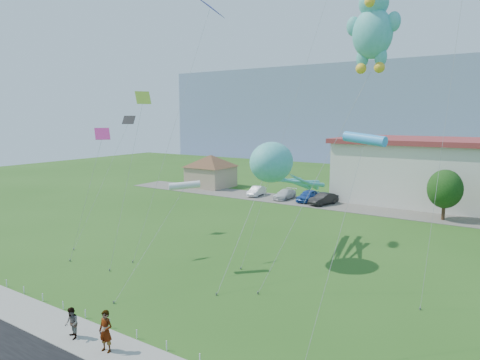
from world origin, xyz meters
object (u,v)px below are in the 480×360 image
pedestrian_left (106,331)px  parked_car_black (323,199)px  pavilion (211,168)px  octopus_kite (280,171)px  pedestrian_right (72,323)px  teddy_bear_kite (373,27)px  parked_car_white (285,194)px  parked_car_silver (257,191)px  parked_car_blue (308,196)px

pedestrian_left → parked_car_black: bearing=88.4°
pavilion → octopus_kite: 35.10m
parked_car_black → pedestrian_right: bearing=-69.8°
octopus_kite → teddy_bear_kite: (7.11, -1.61, 9.52)m
pavilion → pedestrian_right: size_ratio=5.83×
pedestrian_left → teddy_bear_kite: 22.70m
pedestrian_right → parked_car_white: size_ratio=0.36×
pedestrian_right → parked_car_silver: bearing=129.8°
pedestrian_right → parked_car_white: (-7.99, 38.39, -0.20)m
parked_car_blue → parked_car_black: 2.53m
teddy_bear_kite → parked_car_black: bearing=117.9°
parked_car_black → octopus_kite: size_ratio=0.30×
parked_car_white → parked_car_black: bearing=-6.4°
parked_car_white → teddy_bear_kite: bearing=-52.6°
pedestrian_right → parked_car_black: 37.80m
parked_car_blue → parked_car_white: bearing=-177.2°
pavilion → teddy_bear_kite: bearing=-38.9°
pavilion → pedestrian_left: size_ratio=4.62×
parked_car_blue → parked_car_black: size_ratio=1.01×
octopus_kite → teddy_bear_kite: 11.99m
pedestrian_right → teddy_bear_kite: 23.80m
pedestrian_right → parked_car_silver: pedestrian_right is taller
teddy_bear_kite → parked_car_white: bearing=127.3°
pedestrian_left → parked_car_black: size_ratio=0.46×
pavilion → teddy_bear_kite: (32.12, -25.93, 13.38)m
pedestrian_right → parked_car_black: pedestrian_right is taller
parked_car_blue → parked_car_black: (2.42, -0.74, -0.03)m
pavilion → teddy_bear_kite: teddy_bear_kite is taller
parked_car_silver → parked_car_black: bearing=-9.8°
pavilion → parked_car_silver: size_ratio=2.34×
parked_car_white → octopus_kite: 24.80m
octopus_kite → parked_car_blue: bearing=108.5°
pavilion → parked_car_blue: 18.11m
parked_car_silver → teddy_bear_kite: 35.60m
pavilion → parked_car_black: (20.19, -3.40, -2.25)m
pedestrian_left → pedestrian_right: bearing=174.9°
pedestrian_left → pedestrian_right: (-2.37, -0.14, -0.21)m
pavilion → parked_car_white: 14.88m
parked_car_black → octopus_kite: 22.32m
pavilion → parked_car_black: pavilion is taller
pedestrian_right → parked_car_white: 39.21m
pedestrian_left → teddy_bear_kite: size_ratio=0.11×
pedestrian_left → parked_car_white: (-10.36, 38.25, -0.41)m
pedestrian_right → parked_car_silver: 40.27m
parked_car_white → octopus_kite: bearing=-63.8°
parked_car_white → parked_car_black: size_ratio=1.00×
pedestrian_right → teddy_bear_kite: (9.69, 15.22, 15.52)m
pavilion → pedestrian_left: (24.80, -41.00, -1.93)m
pedestrian_left → parked_car_black: 37.88m
parked_car_silver → parked_car_white: bearing=-5.6°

